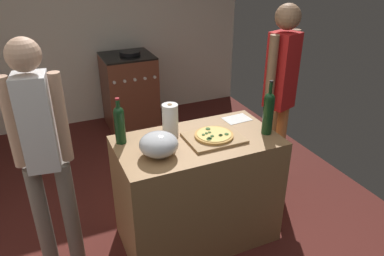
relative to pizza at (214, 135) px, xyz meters
name	(u,v)px	position (x,y,z in m)	size (l,w,h in m)	color
ground_plane	(136,178)	(-0.34, 1.05, -0.92)	(4.02, 3.80, 0.02)	#511E19
kitchen_wall_rear	(91,21)	(-0.34, 2.70, 0.39)	(4.02, 0.10, 2.60)	silver
counter	(197,190)	(-0.11, 0.04, -0.47)	(1.17, 0.65, 0.88)	#9E7247
cutting_board	(214,138)	(0.00, 0.00, -0.02)	(0.40, 0.32, 0.02)	tan
pizza	(214,135)	(0.00, 0.00, 0.00)	(0.28, 0.28, 0.03)	tan
mixing_bowl	(159,144)	(-0.44, -0.05, 0.05)	(0.26, 0.26, 0.16)	#B2B2B7
paper_towel_roll	(170,121)	(-0.27, 0.17, 0.09)	(0.12, 0.12, 0.25)	white
wine_bottle_green	(120,123)	(-0.62, 0.22, 0.12)	(0.07, 0.07, 0.34)	#143819
wine_bottle_amber	(268,112)	(0.40, -0.07, 0.14)	(0.08, 0.08, 0.41)	#143819
recipe_sheet	(237,119)	(0.32, 0.23, -0.03)	(0.21, 0.15, 0.00)	white
stove	(130,91)	(-0.03, 2.30, -0.44)	(0.62, 0.62, 0.98)	brown
person_in_stripes	(43,149)	(-1.14, 0.19, 0.05)	(0.36, 0.23, 1.68)	slate
person_in_red	(280,91)	(0.81, 0.35, 0.09)	(0.36, 0.26, 1.74)	#D88C4C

